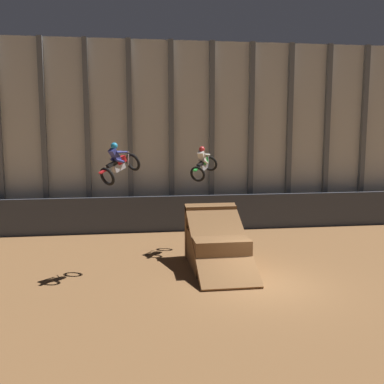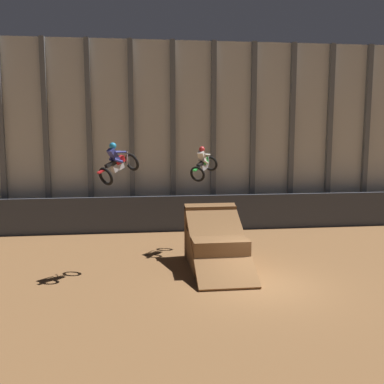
% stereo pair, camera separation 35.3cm
% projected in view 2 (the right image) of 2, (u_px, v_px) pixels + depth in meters
% --- Properties ---
extents(ground_plane, '(60.00, 60.00, 0.00)m').
position_uv_depth(ground_plane, '(262.00, 286.00, 16.29)').
color(ground_plane, brown).
extents(arena_back_wall, '(32.00, 0.40, 10.58)m').
position_uv_depth(arena_back_wall, '(213.00, 135.00, 26.01)').
color(arena_back_wall, beige).
rests_on(arena_back_wall, ground_plane).
extents(lower_barrier, '(31.36, 0.20, 1.98)m').
position_uv_depth(lower_barrier, '(217.00, 213.00, 25.26)').
color(lower_barrier, '#383D47').
rests_on(lower_barrier, ground_plane).
extents(dirt_ramp, '(2.26, 4.63, 2.48)m').
position_uv_depth(dirt_ramp, '(215.00, 245.00, 18.78)').
color(dirt_ramp, brown).
rests_on(dirt_ramp, ground_plane).
extents(rider_bike_left_air, '(1.72, 1.67, 1.65)m').
position_uv_depth(rider_bike_left_air, '(117.00, 164.00, 17.11)').
color(rider_bike_left_air, black).
extents(rider_bike_right_air, '(1.55, 1.77, 1.63)m').
position_uv_depth(rider_bike_right_air, '(203.00, 164.00, 20.60)').
color(rider_bike_right_air, black).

